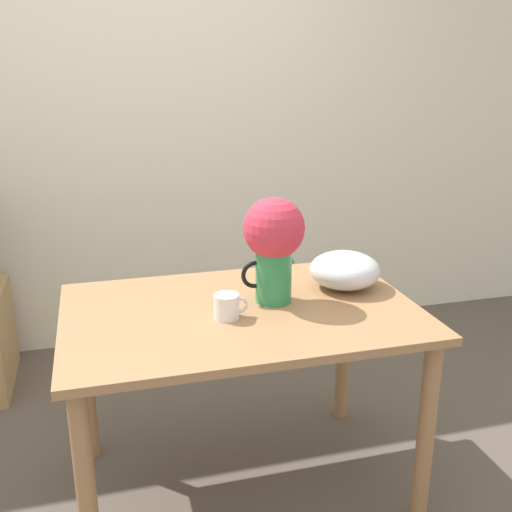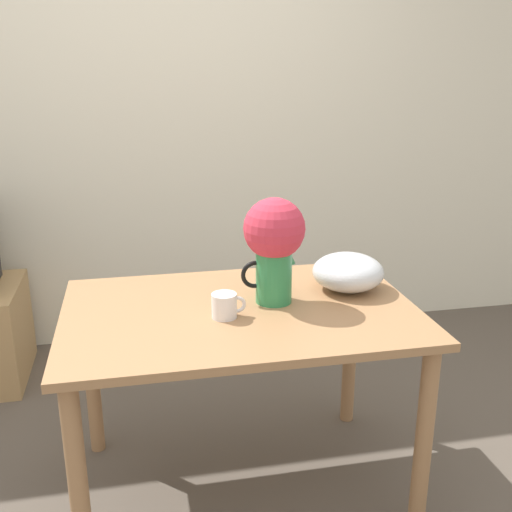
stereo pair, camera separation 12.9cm
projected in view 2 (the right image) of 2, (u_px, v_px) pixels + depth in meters
wall_back at (155, 119)px, 3.31m from camera, size 8.00×0.05×2.60m
table at (240, 336)px, 2.17m from camera, size 1.25×0.84×0.76m
flower_vase at (274, 240)px, 2.13m from camera, size 0.23×0.22×0.39m
coffee_mug at (225, 306)px, 2.05m from camera, size 0.12×0.09×0.09m
white_bowl at (348, 272)px, 2.30m from camera, size 0.27×0.27×0.14m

